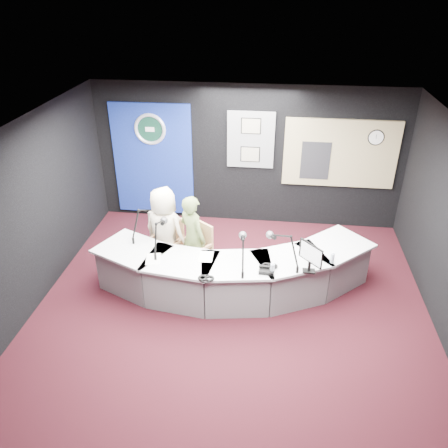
# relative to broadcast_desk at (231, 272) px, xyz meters

# --- Properties ---
(ground) EXTENTS (6.00, 6.00, 0.00)m
(ground) POSITION_rel_broadcast_desk_xyz_m (0.05, -0.55, -0.38)
(ground) COLOR black
(ground) RESTS_ON ground
(ceiling) EXTENTS (6.00, 6.00, 0.02)m
(ceiling) POSITION_rel_broadcast_desk_xyz_m (0.05, -0.55, 2.42)
(ceiling) COLOR silver
(ceiling) RESTS_ON ground
(wall_back) EXTENTS (6.00, 0.02, 2.80)m
(wall_back) POSITION_rel_broadcast_desk_xyz_m (0.05, 2.45, 1.02)
(wall_back) COLOR black
(wall_back) RESTS_ON ground
(wall_front) EXTENTS (6.00, 0.02, 2.80)m
(wall_front) POSITION_rel_broadcast_desk_xyz_m (0.05, -3.55, 1.02)
(wall_front) COLOR black
(wall_front) RESTS_ON ground
(wall_left) EXTENTS (0.02, 6.00, 2.80)m
(wall_left) POSITION_rel_broadcast_desk_xyz_m (-2.95, -0.55, 1.02)
(wall_left) COLOR black
(wall_left) RESTS_ON ground
(broadcast_desk) EXTENTS (4.50, 1.90, 0.75)m
(broadcast_desk) POSITION_rel_broadcast_desk_xyz_m (0.00, 0.00, 0.00)
(broadcast_desk) COLOR silver
(broadcast_desk) RESTS_ON ground
(backdrop_panel) EXTENTS (1.60, 0.05, 2.30)m
(backdrop_panel) POSITION_rel_broadcast_desk_xyz_m (-1.85, 2.42, 0.88)
(backdrop_panel) COLOR navy
(backdrop_panel) RESTS_ON wall_back
(agency_seal) EXTENTS (0.63, 0.07, 0.63)m
(agency_seal) POSITION_rel_broadcast_desk_xyz_m (-1.85, 2.38, 1.52)
(agency_seal) COLOR silver
(agency_seal) RESTS_ON backdrop_panel
(seal_center) EXTENTS (0.48, 0.01, 0.48)m
(seal_center) POSITION_rel_broadcast_desk_xyz_m (-1.85, 2.38, 1.52)
(seal_center) COLOR #0E3325
(seal_center) RESTS_ON backdrop_panel
(pinboard) EXTENTS (0.90, 0.04, 1.10)m
(pinboard) POSITION_rel_broadcast_desk_xyz_m (0.10, 2.42, 1.38)
(pinboard) COLOR slate
(pinboard) RESTS_ON wall_back
(framed_photo_upper) EXTENTS (0.34, 0.02, 0.27)m
(framed_photo_upper) POSITION_rel_broadcast_desk_xyz_m (0.10, 2.39, 1.65)
(framed_photo_upper) COLOR gray
(framed_photo_upper) RESTS_ON pinboard
(framed_photo_lower) EXTENTS (0.34, 0.02, 0.27)m
(framed_photo_lower) POSITION_rel_broadcast_desk_xyz_m (0.10, 2.39, 1.09)
(framed_photo_lower) COLOR gray
(framed_photo_lower) RESTS_ON pinboard
(booth_window_frame) EXTENTS (2.12, 0.06, 1.32)m
(booth_window_frame) POSITION_rel_broadcast_desk_xyz_m (1.80, 2.42, 1.18)
(booth_window_frame) COLOR tan
(booth_window_frame) RESTS_ON wall_back
(booth_glow) EXTENTS (2.00, 0.02, 1.20)m
(booth_glow) POSITION_rel_broadcast_desk_xyz_m (1.80, 2.41, 1.18)
(booth_glow) COLOR #FFEDA1
(booth_glow) RESTS_ON booth_window_frame
(equipment_rack) EXTENTS (0.55, 0.02, 0.75)m
(equipment_rack) POSITION_rel_broadcast_desk_xyz_m (1.35, 2.39, 1.03)
(equipment_rack) COLOR black
(equipment_rack) RESTS_ON booth_window_frame
(wall_clock) EXTENTS (0.28, 0.01, 0.28)m
(wall_clock) POSITION_rel_broadcast_desk_xyz_m (2.40, 2.39, 1.52)
(wall_clock) COLOR white
(wall_clock) RESTS_ON booth_window_frame
(armchair_left) EXTENTS (0.65, 0.65, 0.92)m
(armchair_left) POSITION_rel_broadcast_desk_xyz_m (-1.17, 0.45, 0.09)
(armchair_left) COLOR #A4744B
(armchair_left) RESTS_ON ground
(armchair_right) EXTENTS (0.81, 0.81, 1.03)m
(armchair_right) POSITION_rel_broadcast_desk_xyz_m (-0.68, 0.35, 0.14)
(armchair_right) COLOR #A4744B
(armchair_right) RESTS_ON ground
(draped_jacket) EXTENTS (0.51, 0.24, 0.70)m
(draped_jacket) POSITION_rel_broadcast_desk_xyz_m (-1.26, 0.69, 0.24)
(draped_jacket) COLOR gray
(draped_jacket) RESTS_ON armchair_left
(person_man) EXTENTS (0.89, 0.73, 1.56)m
(person_man) POSITION_rel_broadcast_desk_xyz_m (-1.17, 0.45, 0.40)
(person_man) COLOR beige
(person_man) RESTS_ON ground
(person_woman) EXTENTS (0.65, 0.63, 1.50)m
(person_woman) POSITION_rel_broadcast_desk_xyz_m (-0.68, 0.35, 0.38)
(person_woman) COLOR #596B38
(person_woman) RESTS_ON ground
(computer_monitor) EXTENTS (0.30, 0.34, 0.29)m
(computer_monitor) POSITION_rel_broadcast_desk_xyz_m (1.17, -0.38, 0.70)
(computer_monitor) COLOR black
(computer_monitor) RESTS_ON broadcast_desk
(desk_phone) EXTENTS (0.23, 0.19, 0.05)m
(desk_phone) POSITION_rel_broadcast_desk_xyz_m (0.56, -0.47, 0.40)
(desk_phone) COLOR black
(desk_phone) RESTS_ON broadcast_desk
(headphones_near) EXTENTS (0.20, 0.20, 0.03)m
(headphones_near) POSITION_rel_broadcast_desk_xyz_m (0.60, -0.34, 0.39)
(headphones_near) COLOR black
(headphones_near) RESTS_ON broadcast_desk
(headphones_far) EXTENTS (0.21, 0.21, 0.04)m
(headphones_far) POSITION_rel_broadcast_desk_xyz_m (-0.28, -0.75, 0.39)
(headphones_far) COLOR black
(headphones_far) RESTS_ON broadcast_desk
(paper_stack) EXTENTS (0.27, 0.34, 0.00)m
(paper_stack) POSITION_rel_broadcast_desk_xyz_m (-1.16, -0.34, 0.38)
(paper_stack) COLOR white
(paper_stack) RESTS_ON broadcast_desk
(notepad) EXTENTS (0.22, 0.31, 0.00)m
(notepad) POSITION_rel_broadcast_desk_xyz_m (-0.38, -0.18, 0.38)
(notepad) COLOR white
(notepad) RESTS_ON broadcast_desk
(boom_mic_a) EXTENTS (0.41, 0.67, 0.60)m
(boom_mic_a) POSITION_rel_broadcast_desk_xyz_m (-1.44, 0.34, 0.68)
(boom_mic_a) COLOR black
(boom_mic_a) RESTS_ON broadcast_desk
(boom_mic_b) EXTENTS (0.16, 0.74, 0.60)m
(boom_mic_b) POSITION_rel_broadcast_desk_xyz_m (-1.12, -0.04, 0.68)
(boom_mic_b) COLOR black
(boom_mic_b) RESTS_ON broadcast_desk
(boom_mic_c) EXTENTS (0.18, 0.74, 0.60)m
(boom_mic_c) POSITION_rel_broadcast_desk_xyz_m (0.20, -0.35, 0.68)
(boom_mic_c) COLOR black
(boom_mic_c) RESTS_ON broadcast_desk
(boom_mic_d) EXTENTS (0.54, 0.57, 0.60)m
(boom_mic_d) POSITION_rel_broadcast_desk_xyz_m (0.78, -0.21, 0.68)
(boom_mic_d) COLOR black
(boom_mic_d) RESTS_ON broadcast_desk
(water_bottles) EXTENTS (0.94, 0.59, 0.18)m
(water_bottles) POSITION_rel_broadcast_desk_xyz_m (1.08, -0.23, 0.46)
(water_bottles) COLOR silver
(water_bottles) RESTS_ON broadcast_desk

